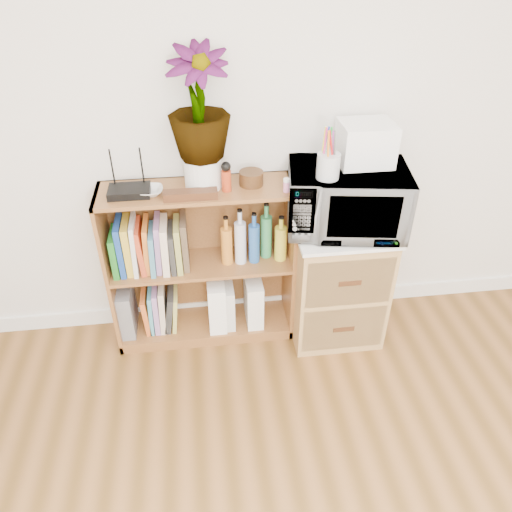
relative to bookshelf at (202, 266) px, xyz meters
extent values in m
cube|color=white|center=(0.35, 0.14, -0.42)|extent=(4.00, 0.02, 0.10)
cube|color=brown|center=(0.00, 0.00, 0.00)|extent=(1.00, 0.30, 0.95)
cube|color=#9E7542|center=(0.75, -0.08, -0.12)|extent=(0.50, 0.45, 0.70)
imported|color=silver|center=(0.75, -0.08, 0.41)|extent=(0.65, 0.49, 0.33)
cylinder|color=silver|center=(0.62, -0.16, 0.63)|extent=(0.11, 0.11, 0.12)
cube|color=white|center=(0.84, -0.01, 0.67)|extent=(0.26, 0.22, 0.21)
cube|color=black|center=(-0.32, -0.02, 0.49)|extent=(0.20, 0.14, 0.04)
imported|color=silver|center=(-0.22, -0.03, 0.49)|extent=(0.13, 0.13, 0.03)
cylinder|color=silver|center=(0.04, 0.02, 0.55)|extent=(0.18, 0.18, 0.16)
imported|color=#37742E|center=(0.04, 0.02, 0.89)|extent=(0.29, 0.29, 0.52)
cube|color=#3B1C10|center=(-0.03, -0.10, 0.50)|extent=(0.26, 0.06, 0.04)
cylinder|color=#AB3315|center=(0.15, -0.04, 0.53)|extent=(0.05, 0.05, 0.11)
cylinder|color=#39220F|center=(0.28, 0.01, 0.51)|extent=(0.12, 0.12, 0.07)
cube|color=pink|center=(0.47, -0.09, 0.50)|extent=(0.12, 0.04, 0.06)
cube|color=slate|center=(-0.45, 0.00, -0.26)|extent=(0.09, 0.23, 0.29)
cube|color=white|center=(0.07, -0.01, -0.25)|extent=(0.10, 0.25, 0.31)
cube|color=silver|center=(0.12, -0.01, -0.27)|extent=(0.09, 0.22, 0.27)
cube|color=white|center=(0.28, -0.01, -0.26)|extent=(0.09, 0.23, 0.29)
cube|color=#1D6F20|center=(-0.44, 0.00, 0.14)|extent=(0.03, 0.20, 0.23)
cube|color=navy|center=(-0.41, 0.00, 0.17)|extent=(0.03, 0.20, 0.29)
cube|color=gold|center=(-0.37, 0.00, 0.17)|extent=(0.04, 0.20, 0.29)
cube|color=silver|center=(-0.34, 0.00, 0.17)|extent=(0.03, 0.20, 0.30)
cube|color=#C14021|center=(-0.31, 0.00, 0.16)|extent=(0.04, 0.20, 0.27)
cube|color=orange|center=(-0.28, 0.00, 0.16)|extent=(0.04, 0.20, 0.27)
cube|color=teal|center=(-0.25, 0.00, 0.14)|extent=(0.04, 0.20, 0.24)
cube|color=#9B6DA4|center=(-0.22, 0.00, 0.17)|extent=(0.04, 0.20, 0.28)
cube|color=beige|center=(-0.18, 0.00, 0.16)|extent=(0.04, 0.20, 0.28)
cube|color=#292929|center=(-0.15, 0.00, 0.14)|extent=(0.03, 0.20, 0.23)
cube|color=#949444|center=(-0.12, 0.00, 0.16)|extent=(0.03, 0.20, 0.27)
cube|color=brown|center=(-0.08, 0.00, 0.17)|extent=(0.03, 0.20, 0.28)
cylinder|color=#C77625|center=(0.14, 0.00, 0.16)|extent=(0.06, 0.06, 0.28)
cylinder|color=silver|center=(0.21, 0.00, 0.18)|extent=(0.06, 0.06, 0.32)
cylinder|color=#2357A7|center=(0.29, 0.00, 0.17)|extent=(0.06, 0.06, 0.29)
cylinder|color=#328C52|center=(0.36, 0.00, 0.18)|extent=(0.06, 0.06, 0.32)
cylinder|color=gold|center=(0.43, 0.00, 0.15)|extent=(0.07, 0.07, 0.26)
cylinder|color=#A6B5B9|center=(0.51, 0.00, 0.16)|extent=(0.06, 0.06, 0.26)
cube|color=#CC5C24|center=(-0.34, 0.00, -0.29)|extent=(0.04, 0.19, 0.24)
cube|color=teal|center=(-0.31, 0.00, -0.27)|extent=(0.03, 0.19, 0.27)
cube|color=#9A72AB|center=(-0.28, 0.00, -0.27)|extent=(0.03, 0.19, 0.28)
cube|color=beige|center=(-0.24, 0.00, -0.26)|extent=(0.04, 0.19, 0.29)
cube|color=#292929|center=(-0.21, 0.00, -0.28)|extent=(0.07, 0.19, 0.25)
cube|color=tan|center=(-0.17, 0.00, -0.29)|extent=(0.05, 0.19, 0.24)
camera|label=1|loc=(0.01, -2.24, 1.62)|focal=35.00mm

